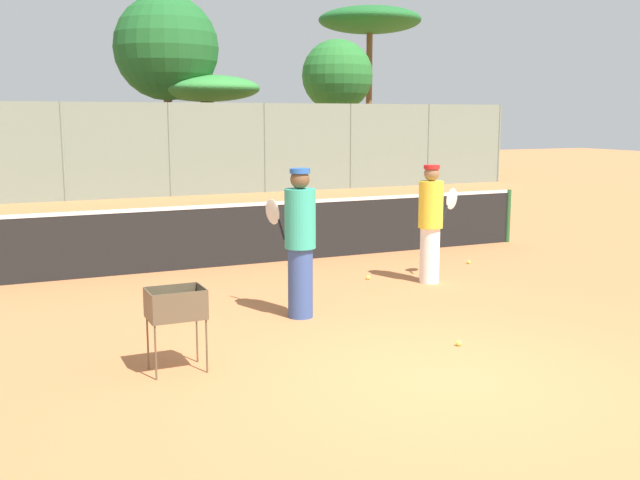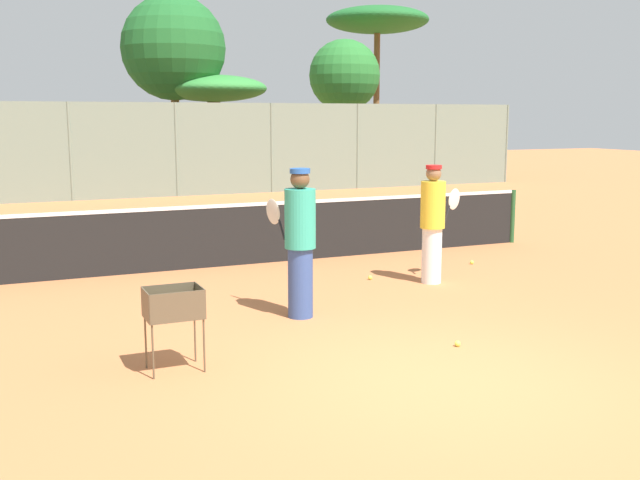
{
  "view_description": "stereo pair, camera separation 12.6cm",
  "coord_description": "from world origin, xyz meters",
  "views": [
    {
      "loc": [
        -3.98,
        -5.82,
        2.54
      ],
      "look_at": [
        -0.12,
        2.6,
        1.0
      ],
      "focal_mm": 42.0,
      "sensor_mm": 36.0,
      "label": 1
    },
    {
      "loc": [
        -3.87,
        -5.87,
        2.54
      ],
      "look_at": [
        -0.12,
        2.6,
        1.0
      ],
      "focal_mm": 42.0,
      "sensor_mm": 36.0,
      "label": 2
    }
  ],
  "objects": [
    {
      "name": "tennis_ball_1",
      "position": [
        1.5,
        4.3,
        0.03
      ],
      "size": [
        0.07,
        0.07,
        0.07
      ],
      "primitive_type": "sphere",
      "color": "#D1E54C",
      "rests_on": "ground_plane"
    },
    {
      "name": "tennis_ball_3",
      "position": [
        3.68,
        4.69,
        0.03
      ],
      "size": [
        0.07,
        0.07,
        0.07
      ],
      "primitive_type": "sphere",
      "color": "#D1E54C",
      "rests_on": "ground_plane"
    },
    {
      "name": "tree_4",
      "position": [
        11.78,
        23.41,
        6.52
      ],
      "size": [
        4.41,
        4.41,
        7.14
      ],
      "color": "brown",
      "rests_on": "ground_plane"
    },
    {
      "name": "ground_plane",
      "position": [
        0.0,
        0.0,
        0.0
      ],
      "size": [
        80.0,
        80.0,
        0.0
      ],
      "primitive_type": "plane",
      "color": "#C67242"
    },
    {
      "name": "tennis_net",
      "position": [
        0.0,
        6.25,
        0.56
      ],
      "size": [
        11.62,
        0.1,
        1.07
      ],
      "color": "#26592D",
      "rests_on": "ground_plane"
    },
    {
      "name": "ball_cart",
      "position": [
        -2.29,
        1.33,
        0.63
      ],
      "size": [
        0.56,
        0.41,
        0.85
      ],
      "color": "brown",
      "rests_on": "ground_plane"
    },
    {
      "name": "player_red_cap",
      "position": [
        -0.34,
        2.72,
        0.98
      ],
      "size": [
        0.43,
        0.93,
        1.9
      ],
      "rotation": [
        0.0,
        0.0,
        1.86
      ],
      "color": "#334C8C",
      "rests_on": "ground_plane"
    },
    {
      "name": "tree_1",
      "position": [
        3.66,
        20.52,
        3.41
      ],
      "size": [
        3.8,
        3.8,
        3.98
      ],
      "color": "brown",
      "rests_on": "ground_plane"
    },
    {
      "name": "tennis_ball_0",
      "position": [
        0.78,
        0.85,
        0.03
      ],
      "size": [
        0.07,
        0.07,
        0.07
      ],
      "primitive_type": "sphere",
      "color": "#D1E54C",
      "rests_on": "ground_plane"
    },
    {
      "name": "tree_2",
      "position": [
        9.35,
        21.59,
        4.05
      ],
      "size": [
        2.84,
        2.84,
        5.55
      ],
      "color": "brown",
      "rests_on": "ground_plane"
    },
    {
      "name": "back_fence",
      "position": [
        0.0,
        17.71,
        1.48
      ],
      "size": [
        28.94,
        0.08,
        2.96
      ],
      "color": "gray",
      "rests_on": "ground_plane"
    },
    {
      "name": "tree_0",
      "position": [
        2.28,
        20.61,
        4.85
      ],
      "size": [
        3.62,
        3.62,
        6.68
      ],
      "color": "brown",
      "rests_on": "ground_plane"
    },
    {
      "name": "player_white_outfit",
      "position": [
        2.26,
        3.74,
        0.94
      ],
      "size": [
        0.89,
        0.47,
        1.81
      ],
      "rotation": [
        0.0,
        0.0,
        0.36
      ],
      "color": "white",
      "rests_on": "ground_plane"
    }
  ]
}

